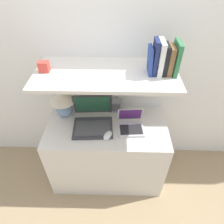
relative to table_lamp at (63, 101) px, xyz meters
The scene contains 17 objects.
ground_plane 1.08m from the table_lamp, 46.73° to the right, with size 12.00×12.00×0.00m, color #9E8460.
wall_back 0.54m from the table_lamp, 26.61° to the left, with size 6.00×0.05×2.40m.
desk 0.69m from the table_lamp, 19.83° to the right, with size 1.10×0.57×0.74m.
back_riser 0.53m from the table_lamp, 21.32° to the left, with size 1.10×0.04×1.23m.
shelf 0.53m from the table_lamp, 10.87° to the right, with size 1.10×0.51×0.03m.
table_lamp is the anchor object (origin of this frame).
laptop_large 0.33m from the table_lamp, 24.41° to the right, with size 0.37×0.36×0.27m.
laptop_small 0.66m from the table_lamp, 14.67° to the right, with size 0.24×0.24×0.17m.
computer_mouse 0.53m from the table_lamp, 33.29° to the right, with size 0.10×0.13×0.04m.
router_box 0.50m from the table_lamp, ahead, with size 0.10×0.06×0.12m.
book_green 1.03m from the table_lamp, ahead, with size 0.03×0.16×0.24m.
book_brown 0.99m from the table_lamp, ahead, with size 0.04×0.13×0.21m.
book_black 0.96m from the table_lamp, ahead, with size 0.03×0.13×0.22m.
book_white 0.93m from the table_lamp, ahead, with size 0.04×0.16×0.25m.
book_navy 0.90m from the table_lamp, ahead, with size 0.03×0.13×0.26m.
book_blue 0.86m from the table_lamp, ahead, with size 0.03×0.13×0.20m.
shelf_gadget 0.40m from the table_lamp, 128.70° to the right, with size 0.08×0.06×0.08m.
Camera 1 is at (0.08, -0.99, 2.03)m, focal length 32.00 mm.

